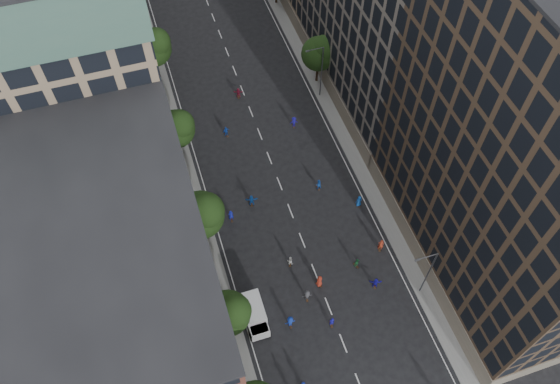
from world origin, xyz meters
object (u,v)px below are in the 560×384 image
at_px(streetlamp_far, 320,69).
at_px(cargo_van, 255,314).
at_px(skater_1, 332,322).
at_px(streetlamp_near, 427,271).

relative_size(streetlamp_far, cargo_van, 1.84).
relative_size(streetlamp_far, skater_1, 5.57).
xyz_separation_m(streetlamp_far, skater_1, (-10.85, -33.61, -4.36)).
bearing_deg(skater_1, cargo_van, -14.71).
height_order(streetlamp_near, cargo_van, streetlamp_near).
xyz_separation_m(cargo_van, skater_1, (7.84, -3.18, -0.56)).
bearing_deg(streetlamp_far, streetlamp_near, -90.00).
bearing_deg(cargo_van, skater_1, -21.69).
distance_m(streetlamp_near, streetlamp_far, 33.00).
bearing_deg(cargo_van, streetlamp_far, 58.86).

